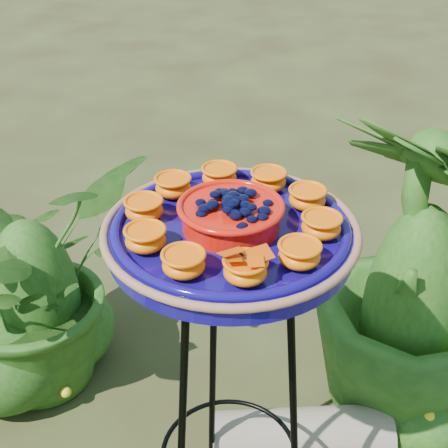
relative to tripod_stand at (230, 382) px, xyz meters
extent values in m
torus|color=black|center=(0.00, 0.00, 0.36)|extent=(0.35, 0.35, 0.02)
cylinder|color=black|center=(-0.06, 0.14, -0.11)|extent=(0.05, 0.09, 0.93)
cylinder|color=black|center=(0.15, -0.02, -0.11)|extent=(0.09, 0.03, 0.93)
cylinder|color=#100862|center=(0.00, 0.00, 0.39)|extent=(0.62, 0.62, 0.04)
torus|color=#906141|center=(0.00, 0.00, 0.41)|extent=(0.50, 0.50, 0.02)
torus|color=#100862|center=(0.00, 0.00, 0.42)|extent=(0.46, 0.46, 0.02)
cylinder|color=red|center=(0.00, 0.00, 0.44)|extent=(0.24, 0.24, 0.05)
torus|color=red|center=(0.00, 0.00, 0.46)|extent=(0.20, 0.20, 0.01)
ellipsoid|color=black|center=(0.00, 0.00, 0.47)|extent=(0.16, 0.16, 0.03)
ellipsoid|color=#F16602|center=(0.14, 0.09, 0.43)|extent=(0.07, 0.07, 0.04)
cylinder|color=#FF5005|center=(0.14, 0.09, 0.45)|extent=(0.07, 0.07, 0.01)
ellipsoid|color=#F16602|center=(0.06, 0.16, 0.43)|extent=(0.07, 0.07, 0.04)
cylinder|color=#FF5005|center=(0.06, 0.16, 0.45)|extent=(0.07, 0.07, 0.01)
ellipsoid|color=#F16602|center=(-0.04, 0.16, 0.43)|extent=(0.07, 0.07, 0.04)
cylinder|color=#FF5005|center=(-0.04, 0.16, 0.45)|extent=(0.07, 0.07, 0.01)
ellipsoid|color=#F16602|center=(-0.13, 0.11, 0.43)|extent=(0.07, 0.07, 0.04)
cylinder|color=#FF5005|center=(-0.13, 0.11, 0.45)|extent=(0.07, 0.07, 0.01)
ellipsoid|color=#F16602|center=(-0.17, 0.01, 0.43)|extent=(0.07, 0.07, 0.04)
cylinder|color=#FF5005|center=(-0.17, 0.01, 0.45)|extent=(0.07, 0.07, 0.01)
ellipsoid|color=#F16602|center=(-0.14, -0.09, 0.43)|extent=(0.07, 0.07, 0.04)
cylinder|color=#FF5005|center=(-0.14, -0.09, 0.45)|extent=(0.07, 0.07, 0.01)
ellipsoid|color=#F16602|center=(-0.06, -0.16, 0.43)|extent=(0.07, 0.07, 0.04)
cylinder|color=#FF5005|center=(-0.06, -0.16, 0.45)|extent=(0.07, 0.07, 0.01)
ellipsoid|color=#F16602|center=(0.04, -0.16, 0.43)|extent=(0.07, 0.07, 0.04)
cylinder|color=#FF5005|center=(0.04, -0.16, 0.45)|extent=(0.07, 0.07, 0.01)
ellipsoid|color=#F16602|center=(0.13, -0.11, 0.43)|extent=(0.07, 0.07, 0.04)
cylinder|color=#FF5005|center=(0.13, -0.11, 0.45)|extent=(0.07, 0.07, 0.01)
ellipsoid|color=#F16602|center=(0.17, -0.01, 0.43)|extent=(0.07, 0.07, 0.04)
cylinder|color=#FF5005|center=(0.17, -0.01, 0.45)|extent=(0.07, 0.07, 0.01)
cylinder|color=black|center=(0.04, -0.16, 0.46)|extent=(0.02, 0.02, 0.00)
cube|color=orange|center=(0.02, -0.16, 0.47)|extent=(0.05, 0.05, 0.01)
cube|color=orange|center=(0.07, -0.16, 0.47)|extent=(0.05, 0.05, 0.01)
cylinder|color=gray|center=(0.18, 0.26, -0.48)|extent=(0.55, 0.27, 0.18)
imported|color=#1F4612|center=(-0.71, 0.53, -0.17)|extent=(0.89, 0.94, 0.81)
imported|color=#1F4612|center=(0.49, 0.53, -0.05)|extent=(0.82, 0.82, 1.03)
camera|label=1|loc=(0.12, -1.00, 1.05)|focal=50.00mm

